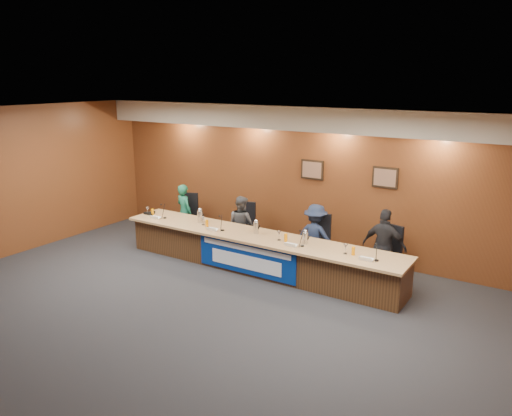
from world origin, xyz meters
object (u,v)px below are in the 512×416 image
(carafe_left, at_px, (200,217))
(speakerphone, at_px, (150,213))
(carafe_mid, at_px, (256,228))
(panelist_c, at_px, (315,237))
(office_chair_a, at_px, (187,219))
(panelist_a, at_px, (184,212))
(banner, at_px, (246,258))
(office_chair_c, at_px, (317,244))
(carafe_right, at_px, (305,238))
(panelist_b, at_px, (241,224))
(dais_body, at_px, (257,253))
(office_chair_b, at_px, (244,230))
(office_chair_d, at_px, (385,257))
(panelist_d, at_px, (384,247))

(carafe_left, bearing_deg, speakerphone, -175.84)
(carafe_left, relative_size, carafe_mid, 1.11)
(panelist_c, xyz_separation_m, office_chair_a, (-3.43, 0.10, -0.19))
(panelist_a, relative_size, carafe_mid, 5.71)
(banner, bearing_deg, office_chair_c, 53.29)
(speakerphone, bearing_deg, carafe_right, 0.70)
(panelist_b, bearing_deg, panelist_a, 12.49)
(dais_body, distance_m, panelist_b, 1.17)
(office_chair_b, relative_size, office_chair_d, 1.00)
(office_chair_c, bearing_deg, office_chair_d, -7.20)
(banner, relative_size, carafe_right, 10.00)
(office_chair_c, height_order, carafe_right, carafe_right)
(carafe_mid, bearing_deg, dais_body, -36.70)
(panelist_b, xyz_separation_m, carafe_mid, (0.82, -0.68, 0.23))
(dais_body, height_order, office_chair_d, dais_body)
(office_chair_a, relative_size, office_chair_d, 1.00)
(panelist_c, bearing_deg, office_chair_c, -91.56)
(banner, relative_size, panelist_b, 1.73)
(office_chair_c, distance_m, carafe_left, 2.56)
(office_chair_b, bearing_deg, panelist_a, 165.35)
(office_chair_a, bearing_deg, carafe_mid, -40.07)
(office_chair_c, height_order, office_chair_d, same)
(banner, distance_m, speakerphone, 2.90)
(office_chair_b, distance_m, office_chair_c, 1.80)
(panelist_b, bearing_deg, office_chair_b, -77.51)
(panelist_a, distance_m, carafe_right, 3.65)
(office_chair_c, bearing_deg, carafe_mid, -148.65)
(panelist_c, relative_size, office_chair_c, 2.77)
(office_chair_b, distance_m, speakerphone, 2.18)
(dais_body, relative_size, carafe_right, 27.28)
(carafe_left, height_order, speakerphone, carafe_left)
(panelist_b, height_order, office_chair_b, panelist_b)
(panelist_b, bearing_deg, carafe_left, 60.97)
(office_chair_a, relative_size, carafe_left, 1.83)
(panelist_a, distance_m, carafe_mid, 2.56)
(carafe_mid, bearing_deg, panelist_a, 164.53)
(panelist_c, bearing_deg, panelist_b, -1.56)
(office_chair_c, relative_size, carafe_mid, 2.04)
(carafe_mid, bearing_deg, panelist_c, 34.79)
(carafe_left, bearing_deg, panelist_c, 15.80)
(office_chair_d, bearing_deg, panelist_c, -160.08)
(office_chair_d, bearing_deg, carafe_right, -131.11)
(dais_body, distance_m, panelist_d, 2.48)
(dais_body, distance_m, office_chair_c, 1.24)
(panelist_a, bearing_deg, banner, 172.95)
(banner, bearing_deg, panelist_d, 25.89)
(carafe_mid, bearing_deg, office_chair_b, 136.45)
(office_chair_c, relative_size, speakerphone, 1.50)
(panelist_d, bearing_deg, office_chair_d, -88.83)
(panelist_c, height_order, office_chair_b, panelist_c)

